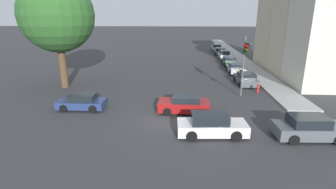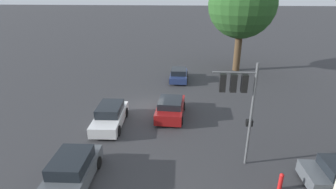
% 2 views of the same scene
% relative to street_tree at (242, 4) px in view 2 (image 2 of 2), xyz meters
% --- Properties ---
extents(ground_plane, '(300.00, 300.00, 0.00)m').
position_rel_street_tree_xyz_m(ground_plane, '(11.50, -8.89, -7.48)').
color(ground_plane, '#333335').
extents(street_tree, '(7.44, 7.44, 11.24)m').
position_rel_street_tree_xyz_m(street_tree, '(0.00, 0.00, 0.00)').
color(street_tree, '#4C3823').
rests_on(street_tree, ground_plane).
extents(traffic_signal, '(0.58, 2.29, 5.74)m').
position_rel_street_tree_xyz_m(traffic_signal, '(18.36, -3.08, -3.34)').
color(traffic_signal, '#515456').
rests_on(traffic_signal, ground_plane).
extents(crossing_car_0, '(4.59, 2.09, 1.50)m').
position_rel_street_tree_xyz_m(crossing_car_0, '(14.65, -11.05, -6.77)').
color(crossing_car_0, silver).
rests_on(crossing_car_0, ground_plane).
extents(crossing_car_1, '(3.87, 1.87, 1.31)m').
position_rel_street_tree_xyz_m(crossing_car_1, '(4.39, -6.66, -6.85)').
color(crossing_car_1, navy).
rests_on(crossing_car_1, ground_plane).
extents(crossing_car_2, '(4.15, 2.14, 1.43)m').
position_rel_street_tree_xyz_m(crossing_car_2, '(12.91, -6.91, -6.79)').
color(crossing_car_2, maroon).
rests_on(crossing_car_2, ground_plane).
extents(crossing_car_3, '(4.45, 2.12, 1.53)m').
position_rel_street_tree_xyz_m(crossing_car_3, '(20.82, -11.17, -6.76)').
color(crossing_car_3, '#4C5156').
rests_on(crossing_car_3, ground_plane).
extents(fire_hydrant, '(0.22, 0.22, 0.92)m').
position_rel_street_tree_xyz_m(fire_hydrant, '(20.35, -1.07, -6.99)').
color(fire_hydrant, red).
rests_on(fire_hydrant, ground_plane).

